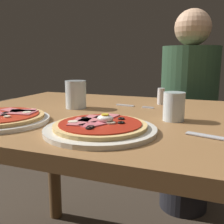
{
  "coord_description": "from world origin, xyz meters",
  "views": [
    {
      "loc": [
        0.3,
        -0.85,
        0.92
      ],
      "look_at": [
        0.02,
        -0.12,
        0.76
      ],
      "focal_mm": 42.78,
      "sensor_mm": 36.0,
      "label": 1
    }
  ],
  "objects_px": {
    "dining_table": "(119,145)",
    "diner_person": "(187,119)",
    "pizza_foreground": "(100,127)",
    "fork": "(131,106)",
    "pizza_across_left": "(0,118)",
    "salt_shaker": "(161,96)",
    "water_glass_far": "(76,96)",
    "water_glass_near": "(174,109)"
  },
  "relations": [
    {
      "from": "dining_table",
      "to": "diner_person",
      "type": "bearing_deg",
      "value": 77.25
    },
    {
      "from": "dining_table",
      "to": "pizza_foreground",
      "type": "bearing_deg",
      "value": -82.73
    },
    {
      "from": "diner_person",
      "to": "fork",
      "type": "bearing_deg",
      "value": 74.14
    },
    {
      "from": "pizza_across_left",
      "to": "salt_shaker",
      "type": "relative_size",
      "value": 4.33
    },
    {
      "from": "dining_table",
      "to": "pizza_across_left",
      "type": "xyz_separation_m",
      "value": [
        -0.29,
        -0.24,
        0.13
      ]
    },
    {
      "from": "pizza_across_left",
      "to": "water_glass_far",
      "type": "xyz_separation_m",
      "value": [
        0.1,
        0.29,
        0.03
      ]
    },
    {
      "from": "fork",
      "to": "water_glass_near",
      "type": "bearing_deg",
      "value": -43.89
    },
    {
      "from": "water_glass_near",
      "to": "diner_person",
      "type": "height_order",
      "value": "diner_person"
    },
    {
      "from": "pizza_foreground",
      "to": "pizza_across_left",
      "type": "height_order",
      "value": "pizza_foreground"
    },
    {
      "from": "pizza_across_left",
      "to": "diner_person",
      "type": "distance_m",
      "value": 1.1
    },
    {
      "from": "pizza_across_left",
      "to": "fork",
      "type": "distance_m",
      "value": 0.49
    },
    {
      "from": "dining_table",
      "to": "diner_person",
      "type": "distance_m",
      "value": 0.76
    },
    {
      "from": "dining_table",
      "to": "pizza_across_left",
      "type": "height_order",
      "value": "pizza_across_left"
    },
    {
      "from": "water_glass_near",
      "to": "salt_shaker",
      "type": "height_order",
      "value": "water_glass_near"
    },
    {
      "from": "water_glass_far",
      "to": "diner_person",
      "type": "relative_size",
      "value": 0.09
    },
    {
      "from": "water_glass_far",
      "to": "salt_shaker",
      "type": "distance_m",
      "value": 0.35
    },
    {
      "from": "dining_table",
      "to": "water_glass_near",
      "type": "distance_m",
      "value": 0.24
    },
    {
      "from": "pizza_foreground",
      "to": "water_glass_near",
      "type": "relative_size",
      "value": 3.36
    },
    {
      "from": "pizza_foreground",
      "to": "pizza_across_left",
      "type": "distance_m",
      "value": 0.32
    },
    {
      "from": "pizza_across_left",
      "to": "diner_person",
      "type": "bearing_deg",
      "value": 64.96
    },
    {
      "from": "dining_table",
      "to": "pizza_across_left",
      "type": "relative_size",
      "value": 3.99
    },
    {
      "from": "pizza_foreground",
      "to": "salt_shaker",
      "type": "relative_size",
      "value": 4.4
    },
    {
      "from": "fork",
      "to": "salt_shaker",
      "type": "relative_size",
      "value": 2.36
    },
    {
      "from": "pizza_foreground",
      "to": "water_glass_near",
      "type": "xyz_separation_m",
      "value": [
        0.16,
        0.2,
        0.03
      ]
    },
    {
      "from": "salt_shaker",
      "to": "diner_person",
      "type": "distance_m",
      "value": 0.54
    },
    {
      "from": "water_glass_near",
      "to": "fork",
      "type": "distance_m",
      "value": 0.27
    },
    {
      "from": "pizza_foreground",
      "to": "water_glass_near",
      "type": "bearing_deg",
      "value": 51.34
    },
    {
      "from": "pizza_foreground",
      "to": "water_glass_far",
      "type": "distance_m",
      "value": 0.35
    },
    {
      "from": "pizza_foreground",
      "to": "fork",
      "type": "height_order",
      "value": "pizza_foreground"
    },
    {
      "from": "dining_table",
      "to": "salt_shaker",
      "type": "distance_m",
      "value": 0.3
    },
    {
      "from": "pizza_foreground",
      "to": "diner_person",
      "type": "distance_m",
      "value": 1.0
    },
    {
      "from": "pizza_foreground",
      "to": "salt_shaker",
      "type": "distance_m",
      "value": 0.48
    },
    {
      "from": "diner_person",
      "to": "dining_table",
      "type": "bearing_deg",
      "value": 77.25
    },
    {
      "from": "pizza_across_left",
      "to": "water_glass_far",
      "type": "height_order",
      "value": "water_glass_far"
    },
    {
      "from": "fork",
      "to": "diner_person",
      "type": "bearing_deg",
      "value": 74.14
    },
    {
      "from": "water_glass_near",
      "to": "fork",
      "type": "height_order",
      "value": "water_glass_near"
    },
    {
      "from": "pizza_across_left",
      "to": "water_glass_far",
      "type": "relative_size",
      "value": 2.77
    },
    {
      "from": "water_glass_far",
      "to": "salt_shaker",
      "type": "height_order",
      "value": "water_glass_far"
    },
    {
      "from": "salt_shaker",
      "to": "diner_person",
      "type": "bearing_deg",
      "value": 81.95
    },
    {
      "from": "dining_table",
      "to": "salt_shaker",
      "type": "height_order",
      "value": "salt_shaker"
    },
    {
      "from": "water_glass_far",
      "to": "dining_table",
      "type": "bearing_deg",
      "value": -12.36
    },
    {
      "from": "dining_table",
      "to": "water_glass_far",
      "type": "height_order",
      "value": "water_glass_far"
    }
  ]
}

